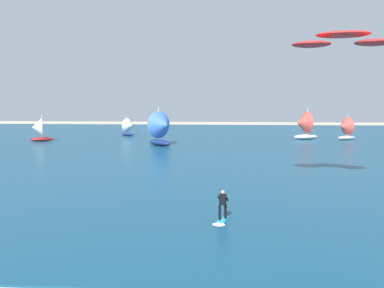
# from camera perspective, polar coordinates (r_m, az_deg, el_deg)

# --- Properties ---
(ocean) EXTENTS (160.00, 90.00, 0.10)m
(ocean) POSITION_cam_1_polar(r_m,az_deg,el_deg) (58.34, 1.61, -0.05)
(ocean) COLOR navy
(ocean) RESTS_ON ground
(kitesurfer) EXTENTS (0.98, 2.03, 1.67)m
(kitesurfer) POSITION_cam_1_polar(r_m,az_deg,el_deg) (21.72, 4.34, -9.52)
(kitesurfer) COLOR #26B2CC
(kitesurfer) RESTS_ON ocean
(kite) EXTENTS (7.03, 3.19, 1.03)m
(kite) POSITION_cam_1_polar(r_m,az_deg,el_deg) (29.68, 20.93, 13.88)
(kite) COLOR red
(sailboat_far_left) EXTENTS (3.69, 3.29, 4.13)m
(sailboat_far_left) POSITION_cam_1_polar(r_m,az_deg,el_deg) (68.96, 21.15, 2.14)
(sailboat_far_left) COLOR silver
(sailboat_far_left) RESTS_ON ocean
(sailboat_heeled_over) EXTENTS (3.19, 2.92, 3.54)m
(sailboat_heeled_over) POSITION_cam_1_polar(r_m,az_deg,el_deg) (72.16, -9.07, 2.45)
(sailboat_heeled_over) COLOR navy
(sailboat_heeled_over) RESTS_ON ocean
(sailboat_leading) EXTENTS (4.88, 4.88, 5.53)m
(sailboat_leading) POSITION_cam_1_polar(r_m,az_deg,el_deg) (55.90, -4.31, 2.31)
(sailboat_leading) COLOR navy
(sailboat_leading) RESTS_ON ocean
(sailboat_trailing) EXTENTS (4.60, 4.08, 5.16)m
(sailboat_trailing) POSITION_cam_1_polar(r_m,az_deg,el_deg) (67.56, 15.69, 2.66)
(sailboat_trailing) COLOR silver
(sailboat_trailing) RESTS_ON ocean
(sailboat_mid_left) EXTENTS (3.64, 3.25, 4.08)m
(sailboat_mid_left) POSITION_cam_1_polar(r_m,az_deg,el_deg) (66.48, -21.38, 1.96)
(sailboat_mid_left) COLOR maroon
(sailboat_mid_left) RESTS_ON ocean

